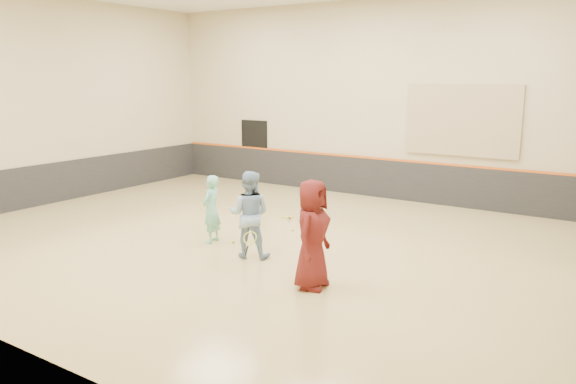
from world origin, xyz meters
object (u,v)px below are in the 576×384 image
Objects in this scene: girl at (211,209)px; spare_racket at (288,215)px; young_man at (312,234)px; instructor at (249,214)px.

girl reaches higher than spare_racket.
spare_racket is (-3.15, 4.01, -0.91)m from young_man.
young_man reaches higher than spare_racket.
spare_racket is at bearing 29.92° from young_man.
instructor is at bearing 63.64° from girl.
instructor is at bearing -70.07° from spare_racket.
instructor is (1.35, -0.37, 0.14)m from girl.
instructor is 3.53m from spare_racket.
girl is 2.95m from spare_racket.
spare_racket is at bearing -92.10° from instructor.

